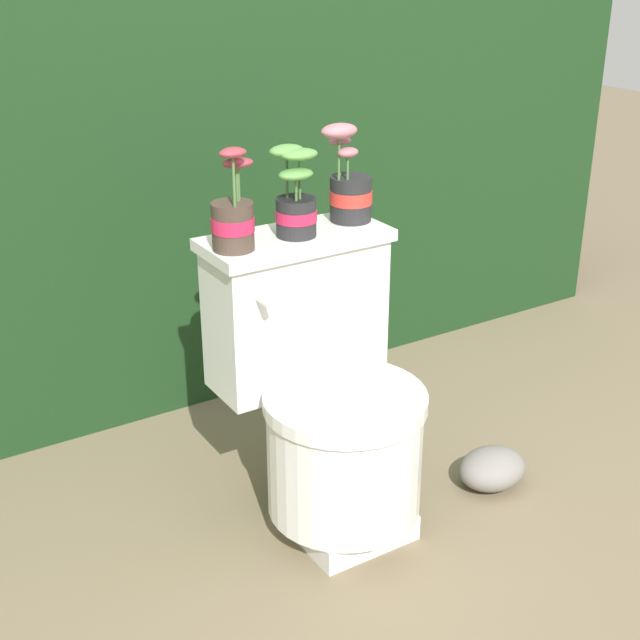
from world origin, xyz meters
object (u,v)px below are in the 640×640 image
toilet (326,399)px  potted_plant_midleft (296,201)px  garden_stone (492,468)px  potted_plant_left (233,217)px  potted_plant_middle (349,187)px

toilet → potted_plant_midleft: (-0.01, 0.13, 0.49)m
potted_plant_midleft → garden_stone: (0.47, -0.28, -0.78)m
potted_plant_midleft → garden_stone: potted_plant_midleft is taller
potted_plant_left → garden_stone: size_ratio=1.25×
potted_plant_midleft → potted_plant_left: bearing=-177.2°
toilet → potted_plant_left: (-0.18, 0.12, 0.49)m
potted_plant_middle → potted_plant_left: bearing=-173.2°
potted_plant_left → potted_plant_midleft: 0.18m
potted_plant_midleft → potted_plant_middle: bearing=10.6°
toilet → garden_stone: 0.56m
toilet → potted_plant_middle: size_ratio=2.86×
toilet → garden_stone: bearing=-18.3°
toilet → potted_plant_midleft: bearing=92.7°
potted_plant_left → garden_stone: potted_plant_left is taller
potted_plant_left → potted_plant_midleft: size_ratio=1.11×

